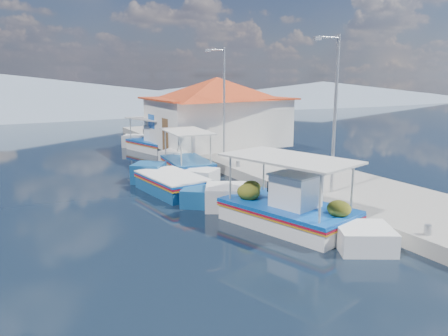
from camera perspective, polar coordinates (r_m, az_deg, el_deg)
name	(u,v)px	position (r m, az deg, el deg)	size (l,w,h in m)	color
ground	(259,240)	(13.95, 4.58, -9.22)	(160.00, 160.00, 0.00)	black
quay	(296,175)	(21.86, 9.21, -0.90)	(5.00, 44.00, 0.50)	gray
bollards	(268,174)	(19.98, 5.73, -0.82)	(0.20, 17.20, 0.30)	#A5A8AD
main_caique	(287,211)	(15.21, 8.07, -5.49)	(3.74, 7.65, 2.62)	white
caique_green_canopy	(187,166)	(23.33, -4.84, 0.31)	(2.37, 6.54, 2.46)	white
caique_blue_hull	(172,185)	(19.44, -6.71, -2.21)	(2.42, 6.57, 1.18)	navy
caique_far	(154,144)	(30.44, -9.05, 3.07)	(3.17, 6.75, 2.44)	white
harbor_building	(217,110)	(29.22, -0.91, 7.44)	(10.49, 10.49, 4.40)	white
lamp_post_near	(334,106)	(17.40, 13.90, 7.69)	(1.21, 0.14, 6.00)	#A5A8AD
lamp_post_far	(223,97)	(24.84, -0.18, 9.16)	(1.21, 0.14, 6.00)	#A5A8AD
mountain_ridge	(92,96)	(68.38, -16.66, 8.83)	(171.40, 96.00, 5.50)	slate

